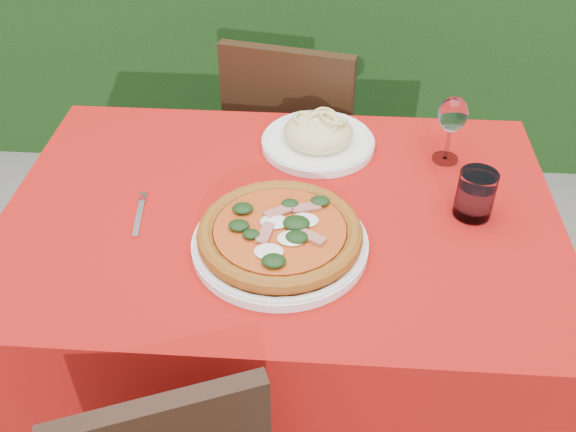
# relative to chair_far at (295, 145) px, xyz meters

# --- Properties ---
(ground) EXTENTS (60.00, 60.00, 0.00)m
(ground) POSITION_rel_chair_far_xyz_m (0.01, -0.64, -0.51)
(ground) COLOR #645F5B
(ground) RESTS_ON ground
(dining_table) EXTENTS (1.26, 0.86, 0.75)m
(dining_table) POSITION_rel_chair_far_xyz_m (0.01, -0.64, 0.09)
(dining_table) COLOR #493017
(dining_table) RESTS_ON ground
(chair_far) EXTENTS (0.47, 0.47, 0.89)m
(chair_far) POSITION_rel_chair_far_xyz_m (0.00, 0.00, 0.00)
(chair_far) COLOR black
(chair_far) RESTS_ON ground
(pizza_plate) EXTENTS (0.38, 0.38, 0.07)m
(pizza_plate) POSITION_rel_chair_far_xyz_m (0.01, -0.77, 0.27)
(pizza_plate) COLOR white
(pizza_plate) RESTS_ON dining_table
(pasta_plate) EXTENTS (0.29, 0.29, 0.08)m
(pasta_plate) POSITION_rel_chair_far_xyz_m (0.08, -0.37, 0.27)
(pasta_plate) COLOR white
(pasta_plate) RESTS_ON dining_table
(water_glass) EXTENTS (0.08, 0.08, 0.11)m
(water_glass) POSITION_rel_chair_far_xyz_m (0.44, -0.63, 0.29)
(water_glass) COLOR white
(water_glass) RESTS_ON dining_table
(wine_glass) EXTENTS (0.07, 0.07, 0.18)m
(wine_glass) POSITION_rel_chair_far_xyz_m (0.40, -0.41, 0.36)
(wine_glass) COLOR silver
(wine_glass) RESTS_ON dining_table
(fork) EXTENTS (0.04, 0.17, 0.00)m
(fork) POSITION_rel_chair_far_xyz_m (-0.31, -0.70, 0.24)
(fork) COLOR silver
(fork) RESTS_ON dining_table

